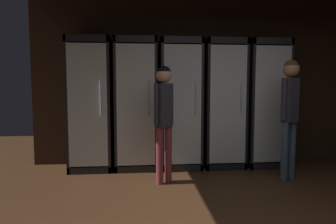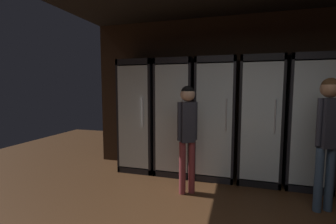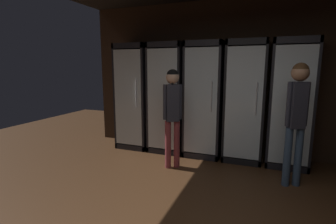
% 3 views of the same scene
% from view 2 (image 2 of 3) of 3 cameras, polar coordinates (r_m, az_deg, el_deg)
% --- Properties ---
extents(wall_back, '(6.00, 0.06, 2.80)m').
position_cam_2_polar(wall_back, '(4.44, 19.61, 3.64)').
color(wall_back, '#382619').
rests_on(wall_back, ground).
extents(cooler_far_left, '(0.64, 0.63, 2.04)m').
position_cam_2_polar(cooler_far_left, '(4.52, -6.62, -1.14)').
color(cooler_far_left, black).
rests_on(cooler_far_left, ground).
extents(cooler_left, '(0.64, 0.63, 2.04)m').
position_cam_2_polar(cooler_left, '(4.29, 2.02, -1.38)').
color(cooler_left, black).
rests_on(cooler_left, ground).
extents(cooler_center, '(0.64, 0.63, 2.04)m').
position_cam_2_polar(cooler_center, '(4.18, 11.38, -1.78)').
color(cooler_center, black).
rests_on(cooler_center, ground).
extents(cooler_right, '(0.64, 0.63, 2.04)m').
position_cam_2_polar(cooler_right, '(4.17, 21.01, -2.06)').
color(cooler_right, black).
rests_on(cooler_right, ground).
extents(cooler_far_right, '(0.64, 0.63, 2.04)m').
position_cam_2_polar(cooler_far_right, '(4.29, 30.40, -2.33)').
color(cooler_far_right, black).
rests_on(cooler_far_right, ground).
extents(shopper_near, '(0.27, 0.22, 1.57)m').
position_cam_2_polar(shopper_near, '(3.41, 4.69, -3.37)').
color(shopper_near, brown).
rests_on(shopper_near, ground).
extents(shopper_far, '(0.28, 0.22, 1.66)m').
position_cam_2_polar(shopper_far, '(3.48, 34.00, -3.13)').
color(shopper_far, '#384C66').
rests_on(shopper_far, ground).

